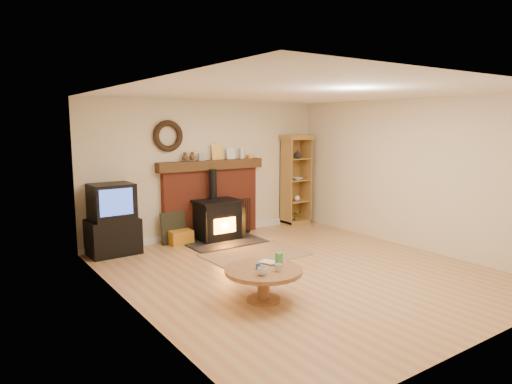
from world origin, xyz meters
TOP-DOWN VIEW (x-y plane):
  - ground at (0.00, 0.00)m, footprint 5.50×5.50m
  - room_shell at (-0.02, 0.09)m, footprint 5.02×5.52m
  - chimney_breast at (0.00, 2.67)m, footprint 2.20×0.22m
  - wood_stove at (-0.08, 2.28)m, footprint 1.40×1.00m
  - area_rug at (-0.05, 1.08)m, footprint 1.66×1.16m
  - tv_unit at (-1.98, 2.47)m, footprint 0.84×0.61m
  - curio_cabinet at (2.00, 2.55)m, footprint 0.62×0.45m
  - firelog_box at (-0.78, 2.40)m, footprint 0.41×0.26m
  - leaning_painting at (-0.85, 2.55)m, footprint 0.48×0.13m
  - fire_tools at (0.70, 2.50)m, footprint 0.19×0.16m
  - coffee_table at (-1.10, -0.63)m, footprint 0.96×0.96m

SIDE VIEW (x-z plane):
  - ground at x=0.00m, z-range 0.00..0.00m
  - area_rug at x=-0.05m, z-range 0.00..0.01m
  - firelog_box at x=-0.78m, z-range 0.00..0.26m
  - fire_tools at x=0.70m, z-range -0.19..0.51m
  - leaning_painting at x=-0.85m, z-range 0.00..0.58m
  - coffee_table at x=-1.10m, z-range 0.05..0.62m
  - wood_stove at x=-0.08m, z-range -0.29..1.03m
  - tv_unit at x=-1.98m, z-range -0.03..1.17m
  - chimney_breast at x=0.00m, z-range -0.09..1.69m
  - curio_cabinet at x=2.00m, z-range 0.00..1.94m
  - room_shell at x=-0.02m, z-range 0.41..3.02m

